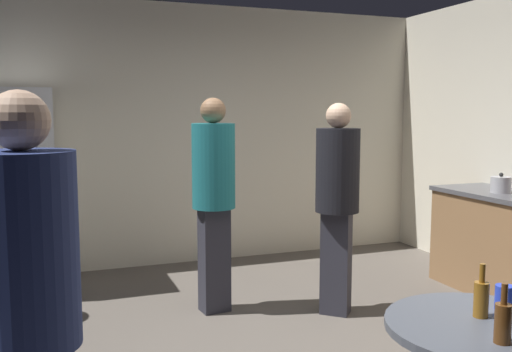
# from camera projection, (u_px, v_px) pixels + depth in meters

# --- Properties ---
(wall_back) EXTENTS (5.32, 0.06, 2.70)m
(wall_back) POSITION_uv_depth(u_px,v_px,m) (192.00, 135.00, 5.88)
(wall_back) COLOR silver
(wall_back) RESTS_ON ground_plane
(refrigerator) EXTENTS (0.70, 0.68, 1.80)m
(refrigerator) POSITION_uv_depth(u_px,v_px,m) (14.00, 191.00, 4.94)
(refrigerator) COLOR white
(refrigerator) RESTS_ON ground_plane
(kettle) EXTENTS (0.24, 0.17, 0.18)m
(kettle) POSITION_uv_depth(u_px,v_px,m) (501.00, 185.00, 4.83)
(kettle) COLOR #B2B2B7
(kettle) RESTS_ON kitchen_counter
(foreground_table) EXTENTS (0.80, 0.80, 0.73)m
(foreground_table) POSITION_uv_depth(u_px,v_px,m) (483.00, 348.00, 2.30)
(foreground_table) COLOR #4C515B
(foreground_table) RESTS_ON ground_plane
(beer_bottle_amber) EXTENTS (0.06, 0.06, 0.23)m
(beer_bottle_amber) POSITION_uv_depth(u_px,v_px,m) (481.00, 298.00, 2.35)
(beer_bottle_amber) COLOR #8C5919
(beer_bottle_amber) RESTS_ON foreground_table
(beer_bottle_brown) EXTENTS (0.06, 0.06, 0.23)m
(beer_bottle_brown) POSITION_uv_depth(u_px,v_px,m) (503.00, 322.00, 2.08)
(beer_bottle_brown) COLOR #593314
(beer_bottle_brown) RESTS_ON foreground_table
(plastic_cup_blue) EXTENTS (0.08, 0.08, 0.11)m
(plastic_cup_blue) POSITION_uv_depth(u_px,v_px,m) (504.00, 298.00, 2.44)
(plastic_cup_blue) COLOR blue
(plastic_cup_blue) RESTS_ON foreground_table
(person_in_navy_shirt) EXTENTS (0.48, 0.48, 1.67)m
(person_in_navy_shirt) POSITION_uv_depth(u_px,v_px,m) (28.00, 301.00, 1.84)
(person_in_navy_shirt) COLOR #2D2D38
(person_in_navy_shirt) RESTS_ON ground_plane
(person_in_black_shirt) EXTENTS (0.48, 0.48, 1.67)m
(person_in_black_shirt) POSITION_uv_depth(u_px,v_px,m) (337.00, 192.00, 4.35)
(person_in_black_shirt) COLOR #2D2D38
(person_in_black_shirt) RESTS_ON ground_plane
(person_in_teal_shirt) EXTENTS (0.38, 0.38, 1.71)m
(person_in_teal_shirt) POSITION_uv_depth(u_px,v_px,m) (214.00, 188.00, 4.40)
(person_in_teal_shirt) COLOR #2D2D38
(person_in_teal_shirt) RESTS_ON ground_plane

